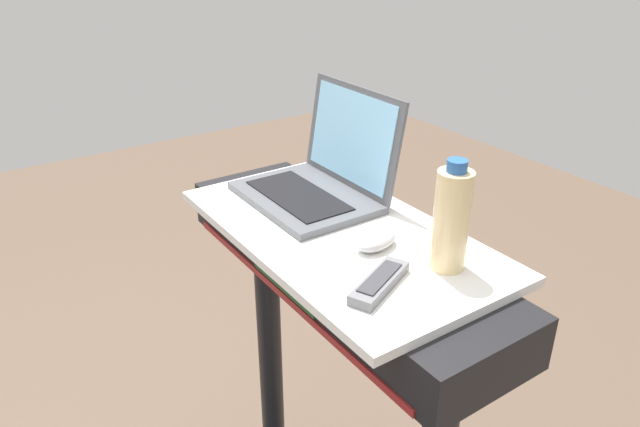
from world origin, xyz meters
TOP-DOWN VIEW (x-y plane):
  - desk_board at (0.00, 0.70)m, footprint 0.74×0.41m
  - laptop at (-0.16, 0.76)m, footprint 0.33×0.28m
  - computer_mouse at (0.11, 0.71)m, footprint 0.08×0.11m
  - water_bottle at (0.24, 0.78)m, footprint 0.07×0.07m
  - tv_remote at (0.23, 0.63)m, footprint 0.11×0.16m

SIDE VIEW (x-z plane):
  - desk_board at x=0.00m, z-range 1.12..1.14m
  - tv_remote at x=0.23m, z-range 1.14..1.16m
  - computer_mouse at x=0.11m, z-range 1.14..1.17m
  - laptop at x=-0.16m, z-range 1.06..1.31m
  - water_bottle at x=0.24m, z-range 1.13..1.35m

